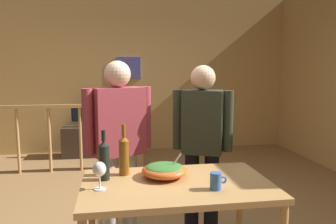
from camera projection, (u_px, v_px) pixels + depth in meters
back_wall at (135, 75)px, 6.30m from camera, size 5.89×0.10×2.86m
framed_picture at (129, 68)px, 6.20m from camera, size 0.44×0.03×0.39m
stair_railing at (79, 129)px, 5.06m from camera, size 2.77×0.10×1.07m
tv_console at (89, 141)px, 5.97m from camera, size 0.90×0.40×0.53m
flat_screen_tv at (88, 113)px, 5.87m from camera, size 0.55×0.12×0.40m
serving_table at (177, 195)px, 2.26m from camera, size 1.26×0.78×0.80m
salad_bowl at (164, 170)px, 2.35m from camera, size 0.32×0.32×0.17m
wine_glass at (99, 170)px, 2.10m from camera, size 0.08×0.08×0.18m
wine_bottle_dark at (104, 160)px, 2.28m from camera, size 0.07×0.07×0.34m
wine_bottle_amber at (124, 155)px, 2.39m from camera, size 0.07×0.07×0.37m
mug_blue at (216, 181)px, 2.11m from camera, size 0.11×0.07×0.11m
person_standing_left at (119, 138)px, 2.89m from camera, size 0.58×0.37×1.62m
person_standing_right at (202, 139)px, 3.01m from camera, size 0.51×0.33×1.58m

